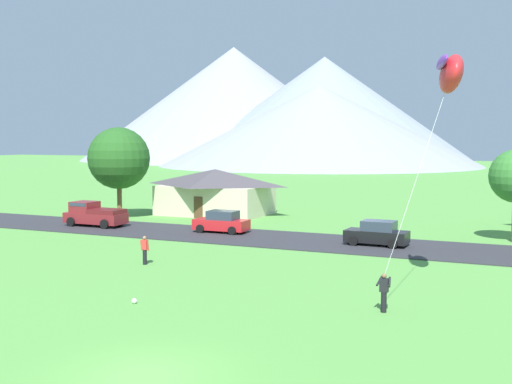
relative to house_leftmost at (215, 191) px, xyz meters
name	(u,v)px	position (x,y,z in m)	size (l,w,h in m)	color
ground_plane	(143,376)	(17.44, -38.06, -2.26)	(400.00, 400.00, 0.00)	#569942
road_strip	(361,245)	(17.44, -11.85, -2.22)	(160.00, 7.45, 0.08)	#2D2D33
mountain_east_ridge	(234,104)	(-66.69, 140.73, 16.67)	(102.10, 102.10, 37.86)	#8E939E
mountain_central_ridge	(324,110)	(-31.09, 129.75, 13.53)	(88.53, 88.53, 31.58)	gray
mountain_far_west_ridge	(319,125)	(-25.93, 109.40, 8.46)	(85.56, 85.56, 21.44)	#8E939E
house_leftmost	(215,191)	(0.00, 0.00, 0.00)	(10.72, 7.30, 4.37)	beige
tree_left_of_center	(119,158)	(-6.72, -6.14, 3.24)	(5.66, 5.66, 8.34)	brown
parked_car_red_west_end	(222,222)	(6.16, -10.71, -1.40)	(4.24, 2.15, 1.68)	red
parked_car_black_mid_east	(377,234)	(18.53, -11.70, -1.40)	(4.26, 2.20, 1.68)	black
pickup_truck_maroon_west_side	(94,214)	(-5.13, -11.85, -1.20)	(5.20, 2.33, 1.99)	maroon
kite_flyer_with_kite	(449,77)	(24.51, -23.62, 7.87)	(3.30, 6.17, 11.24)	black
watcher_person	(145,250)	(7.64, -23.41, -1.38)	(0.56, 0.24, 1.68)	black
soccer_ball	(134,301)	(12.18, -30.99, -2.14)	(0.24, 0.24, 0.24)	white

